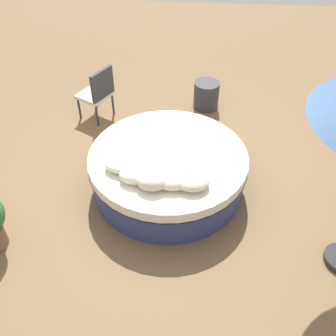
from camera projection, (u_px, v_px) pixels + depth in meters
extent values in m
plane|color=brown|center=(168.00, 186.00, 5.76)|extent=(16.00, 16.00, 0.00)
cylinder|color=navy|center=(168.00, 175.00, 5.61)|extent=(2.16, 2.16, 0.46)
cylinder|color=black|center=(168.00, 163.00, 5.45)|extent=(2.24, 2.24, 0.02)
cylinder|color=silver|center=(168.00, 159.00, 5.40)|extent=(2.23, 2.23, 0.15)
ellipsoid|color=silver|center=(126.00, 165.00, 5.06)|extent=(0.56, 0.33, 0.17)
ellipsoid|color=silver|center=(135.00, 175.00, 4.91)|extent=(0.41, 0.29, 0.18)
ellipsoid|color=beige|center=(152.00, 181.00, 4.81)|extent=(0.40, 0.30, 0.21)
ellipsoid|color=beige|center=(172.00, 181.00, 4.83)|extent=(0.45, 0.28, 0.18)
ellipsoid|color=beige|center=(192.00, 180.00, 4.84)|extent=(0.46, 0.39, 0.18)
cylinder|color=#333338|center=(79.00, 108.00, 6.96)|extent=(0.04, 0.04, 0.42)
cylinder|color=#333338|center=(95.00, 98.00, 7.23)|extent=(0.04, 0.04, 0.42)
cylinder|color=#333338|center=(97.00, 116.00, 6.79)|extent=(0.04, 0.04, 0.42)
cylinder|color=#333338|center=(113.00, 104.00, 7.06)|extent=(0.04, 0.04, 0.42)
cube|color=beige|center=(95.00, 95.00, 6.85)|extent=(0.69, 0.69, 0.06)
cube|color=#333338|center=(102.00, 84.00, 6.58)|extent=(0.30, 0.49, 0.50)
cylinder|color=#333338|center=(206.00, 95.00, 7.21)|extent=(0.47, 0.47, 0.51)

